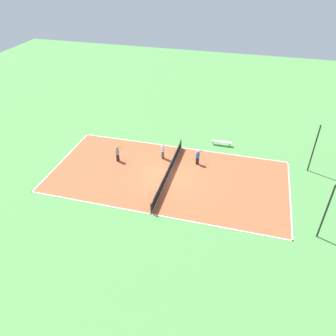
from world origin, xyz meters
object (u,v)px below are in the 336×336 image
Objects in this scene: player_baseline_gray at (117,153)px; fence_post_back_left at (314,149)px; bench at (222,142)px; player_near_blue at (198,156)px; fence_post_back_right at (326,212)px; tennis_ball_far_baseline at (79,157)px; tennis_ball_right_alley at (222,167)px; tennis_ball_near_net at (196,216)px; tennis_ball_midcourt at (210,217)px; tennis_net at (168,172)px; player_near_white at (163,150)px.

player_baseline_gray is 17.43m from fence_post_back_left.
player_near_blue reaches higher than bench.
fence_post_back_right is at bearing 0.00° from fence_post_back_left.
tennis_ball_far_baseline is at bearing -103.09° from fence_post_back_right.
player_near_blue is at bearing -90.75° from tennis_ball_right_alley.
player_baseline_gray reaches higher than bench.
player_baseline_gray is 21.89× the size of tennis_ball_near_net.
fence_post_back_right is (-0.09, 7.52, 2.23)m from tennis_ball_midcourt.
fence_post_back_left is (-1.59, 9.81, 1.44)m from player_near_blue.
fence_post_back_left is at bearing 180.00° from fence_post_back_right.
player_near_white is (-2.68, -1.23, 0.39)m from tennis_net.
fence_post_back_left reaches higher than player_near_blue.
tennis_ball_midcourt is at bearing -86.89° from bench.
player_near_blue is 0.98× the size of player_baseline_gray.
player_baseline_gray is at bearing 125.38° from player_near_blue.
fence_post_back_left is (-8.40, 7.52, 2.23)m from tennis_ball_midcourt.
fence_post_back_right is (6.84, 13.17, 1.39)m from player_near_white.
player_baseline_gray is 11.03m from tennis_ball_midcourt.
player_near_blue reaches higher than tennis_ball_far_baseline.
tennis_ball_far_baseline is at bearing 123.89° from player_near_blue.
bench is at bearing 149.65° from tennis_net.
tennis_net is at bearing -85.35° from player_near_white.
fence_post_back_left reaches higher than tennis_ball_near_net.
tennis_ball_near_net is (4.34, 3.35, -0.45)m from tennis_net.
player_baseline_gray is at bearing 96.61° from tennis_ball_far_baseline.
tennis_ball_near_net is (7.03, 4.59, -0.84)m from player_near_white.
fence_post_back_right reaches higher than tennis_net.
player_near_blue is 0.32× the size of fence_post_back_right.
fence_post_back_left reaches higher than tennis_ball_right_alley.
bench is at bearing -57.84° from player_baseline_gray.
player_baseline_gray is (-1.15, -5.17, 0.36)m from tennis_net.
tennis_ball_near_net is 12.28m from fence_post_back_left.
tennis_ball_right_alley is at bearing -80.57° from player_baseline_gray.
bench is 8.66m from fence_post_back_left.
bench is 1.28× the size of player_near_white.
player_near_white is at bearing 104.30° from tennis_ball_far_baseline.
tennis_ball_right_alley and tennis_ball_midcourt have the same top height.
tennis_ball_midcourt is at bearing 69.70° from tennis_ball_far_baseline.
fence_post_back_left is at bearing 109.19° from tennis_net.
tennis_ball_far_baseline is (5.84, -12.82, -0.34)m from bench.
bench is 29.16× the size of tennis_ball_near_net.
tennis_ball_midcourt is (6.81, 2.29, -0.79)m from player_near_blue.
tennis_ball_midcourt is (5.40, 9.59, -0.81)m from player_baseline_gray.
player_near_blue is (3.98, -1.71, 0.45)m from bench.
tennis_ball_near_net is at bearing -45.29° from fence_post_back_left.
tennis_ball_right_alley is 8.00m from fence_post_back_left.
player_near_white reaches higher than player_near_blue.
tennis_ball_near_net is at bearing 37.67° from tennis_net.
tennis_net reaches higher than tennis_ball_far_baseline.
fence_post_back_right is at bearing 91.26° from tennis_ball_near_net.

